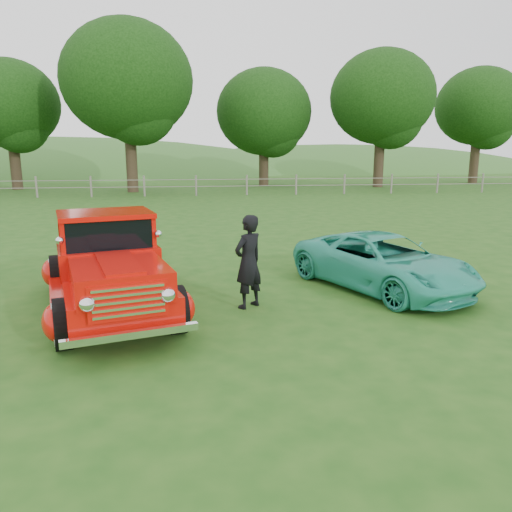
{
  "coord_description": "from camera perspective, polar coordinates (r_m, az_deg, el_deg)",
  "views": [
    {
      "loc": [
        -0.14,
        -7.75,
        2.86
      ],
      "look_at": [
        0.97,
        1.2,
        0.87
      ],
      "focal_mm": 35.0,
      "sensor_mm": 36.0,
      "label": 1
    }
  ],
  "objects": [
    {
      "name": "fence_line",
      "position": [
        29.84,
        -6.86,
        8.01
      ],
      "size": [
        48.0,
        0.12,
        1.2
      ],
      "color": "slate",
      "rests_on": "ground"
    },
    {
      "name": "tree_near_east",
      "position": [
        37.19,
        0.91,
        16.11
      ],
      "size": [
        6.8,
        6.8,
        8.33
      ],
      "color": "#2F2417",
      "rests_on": "ground"
    },
    {
      "name": "red_pickup",
      "position": [
        9.08,
        -16.56,
        -1.24
      ],
      "size": [
        3.18,
        5.27,
        1.78
      ],
      "rotation": [
        0.0,
        0.0,
        0.27
      ],
      "color": "black",
      "rests_on": "ground"
    },
    {
      "name": "tree_near_west",
      "position": [
        33.21,
        -14.5,
        18.87
      ],
      "size": [
        8.0,
        8.0,
        10.42
      ],
      "color": "#2F2417",
      "rests_on": "ground"
    },
    {
      "name": "distant_hills",
      "position": [
        67.74,
        -10.43,
        5.95
      ],
      "size": [
        116.0,
        60.0,
        18.0
      ],
      "color": "#306726",
      "rests_on": "ground"
    },
    {
      "name": "ground",
      "position": [
        8.27,
        -5.72,
        -7.89
      ],
      "size": [
        140.0,
        140.0,
        0.0
      ],
      "primitive_type": "plane",
      "color": "#1D4C14",
      "rests_on": "ground"
    },
    {
      "name": "tree_far_east",
      "position": [
        43.87,
        24.16,
        15.31
      ],
      "size": [
        6.6,
        6.6,
        8.86
      ],
      "color": "#2F2417",
      "rests_on": "ground"
    },
    {
      "name": "tree_mid_west",
      "position": [
        37.76,
        -26.36,
        15.28
      ],
      "size": [
        6.4,
        6.4,
        8.46
      ],
      "color": "#2F2417",
      "rests_on": "ground"
    },
    {
      "name": "teal_sedan",
      "position": [
        10.44,
        14.32,
        -0.69
      ],
      "size": [
        3.39,
        4.45,
        1.12
      ],
      "primitive_type": "imported",
      "rotation": [
        0.0,
        0.0,
        0.43
      ],
      "color": "teal",
      "rests_on": "ground"
    },
    {
      "name": "tree_mid_east",
      "position": [
        37.3,
        14.22,
        17.17
      ],
      "size": [
        7.2,
        7.2,
        9.44
      ],
      "color": "#2F2417",
      "rests_on": "ground"
    },
    {
      "name": "man",
      "position": [
        8.9,
        -0.88,
        -0.66
      ],
      "size": [
        0.73,
        0.7,
        1.69
      ],
      "primitive_type": "imported",
      "rotation": [
        0.0,
        0.0,
        3.82
      ],
      "color": "black",
      "rests_on": "ground"
    }
  ]
}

